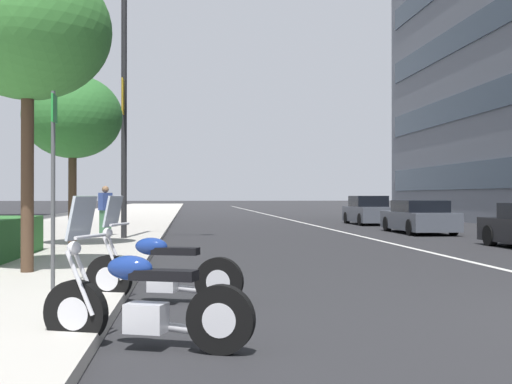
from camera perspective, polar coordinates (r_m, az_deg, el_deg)
The scene contains 11 objects.
sidewalk_right_plaza at distance 36.83m, azimuth -14.33°, elevation -2.54°, with size 160.00×8.98×0.15m, color #B2ADA3.
lane_centre_stripe at distance 41.92m, azimuth 2.73°, elevation -2.38°, with size 110.00×0.16×0.01m, color silver.
motorcycle_nearest_camera at distance 6.46m, azimuth -9.92°, elevation -9.61°, with size 0.90×2.07×1.48m.
motorcycle_under_tarp at distance 9.08m, azimuth -8.40°, elevation -6.91°, with size 0.89×2.18×1.49m.
car_approaching_light at distance 26.71m, azimuth 14.07°, elevation -2.19°, with size 4.60×1.92×1.31m.
car_far_down_avenue at distance 34.41m, azimuth 9.81°, elevation -1.68°, with size 4.24×1.84×1.49m.
parking_sign_by_curb at distance 9.72m, azimuth -17.33°, elevation 1.75°, with size 0.32×0.06×2.83m.
street_lamp_with_banners at distance 21.41m, azimuth -10.51°, elevation 9.68°, with size 1.26×2.58×8.50m.
street_tree_mid_sidewalk at distance 12.44m, azimuth -19.37°, elevation 13.22°, with size 2.91×2.91×5.51m.
street_tree_by_lamp_post at distance 18.37m, azimuth -15.77°, elevation 6.33°, with size 2.66×2.66×4.61m.
pedestrian_on_plaza at distance 22.51m, azimuth -13.06°, elevation -1.59°, with size 0.47×0.47×1.68m.
Camera 1 is at (-6.42, 6.32, 1.48)m, focal length 45.66 mm.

